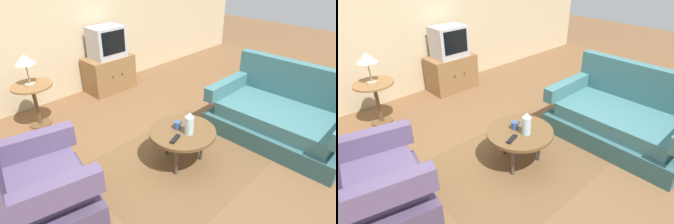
% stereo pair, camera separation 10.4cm
% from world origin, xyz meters
% --- Properties ---
extents(ground_plane, '(16.00, 16.00, 0.00)m').
position_xyz_m(ground_plane, '(0.00, 0.00, 0.00)').
color(ground_plane, brown).
extents(back_wall, '(9.00, 0.12, 2.70)m').
position_xyz_m(back_wall, '(0.00, 2.59, 1.35)').
color(back_wall, '#CCB78E').
rests_on(back_wall, ground).
extents(area_rug, '(2.04, 1.53, 0.00)m').
position_xyz_m(area_rug, '(0.09, -0.01, 0.00)').
color(area_rug, brown).
rests_on(area_rug, ground).
extents(armchair, '(1.02, 1.09, 0.93)m').
position_xyz_m(armchair, '(-1.39, 0.38, 0.32)').
color(armchair, '#4B3E5C').
rests_on(armchair, ground).
extents(couch, '(1.00, 1.70, 0.91)m').
position_xyz_m(couch, '(1.39, -0.56, 0.29)').
color(couch, '#325C60').
rests_on(couch, ground).
extents(coffee_table, '(0.74, 0.74, 0.43)m').
position_xyz_m(coffee_table, '(0.09, -0.02, 0.40)').
color(coffee_table, brown).
rests_on(coffee_table, ground).
extents(side_table, '(0.52, 0.52, 0.61)m').
position_xyz_m(side_table, '(-0.69, 1.96, 0.44)').
color(side_table, olive).
rests_on(side_table, ground).
extents(tv_stand, '(0.80, 0.50, 0.59)m').
position_xyz_m(tv_stand, '(0.72, 2.25, 0.30)').
color(tv_stand, olive).
rests_on(tv_stand, ground).
extents(television, '(0.54, 0.41, 0.51)m').
position_xyz_m(television, '(0.72, 2.24, 0.84)').
color(television, '#B7B7BC').
rests_on(television, tv_stand).
extents(table_lamp, '(0.26, 0.26, 0.41)m').
position_xyz_m(table_lamp, '(-0.70, 1.97, 0.94)').
color(table_lamp, '#9E937A').
rests_on(table_lamp, side_table).
extents(vase, '(0.10, 0.10, 0.26)m').
position_xyz_m(vase, '(0.09, -0.10, 0.55)').
color(vase, silver).
rests_on(vase, coffee_table).
extents(mug, '(0.12, 0.08, 0.09)m').
position_xyz_m(mug, '(0.08, 0.05, 0.47)').
color(mug, '#335184').
rests_on(mug, coffee_table).
extents(tv_remote_dark, '(0.17, 0.10, 0.02)m').
position_xyz_m(tv_remote_dark, '(-0.10, -0.08, 0.44)').
color(tv_remote_dark, black).
rests_on(tv_remote_dark, coffee_table).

